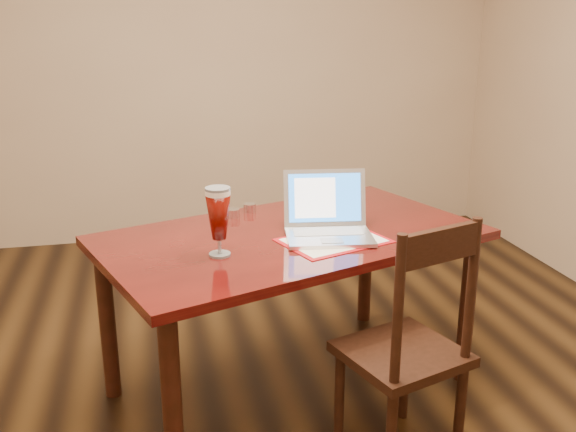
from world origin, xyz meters
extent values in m
plane|color=black|center=(0.00, 0.00, 0.00)|extent=(5.00, 5.00, 0.00)
cube|color=tan|center=(0.00, 2.50, 1.35)|extent=(4.50, 0.01, 2.70)
cube|color=#530E0B|center=(0.15, 0.19, 0.74)|extent=(1.83, 1.39, 0.04)
cylinder|color=#35140D|center=(-0.41, -0.40, 0.36)|extent=(0.07, 0.07, 0.72)
cylinder|color=#35140D|center=(0.96, 0.08, 0.36)|extent=(0.07, 0.07, 0.72)
cylinder|color=#35140D|center=(-0.66, 0.31, 0.36)|extent=(0.07, 0.07, 0.72)
cylinder|color=#35140D|center=(0.72, 0.79, 0.36)|extent=(0.07, 0.07, 0.72)
cube|color=#AB0F14|center=(0.30, 0.05, 0.76)|extent=(0.50, 0.43, 0.00)
cube|color=white|center=(0.30, 0.05, 0.76)|extent=(0.45, 0.38, 0.00)
cube|color=silver|center=(0.29, 0.07, 0.77)|extent=(0.39, 0.30, 0.02)
cube|color=silver|center=(0.30, 0.12, 0.78)|extent=(0.31, 0.15, 0.00)
cube|color=#B0B0B5|center=(0.28, 0.00, 0.78)|extent=(0.10, 0.08, 0.00)
cube|color=silver|center=(0.31, 0.23, 0.90)|extent=(0.37, 0.12, 0.24)
cube|color=blue|center=(0.31, 0.22, 0.90)|extent=(0.32, 0.10, 0.20)
cube|color=white|center=(0.27, 0.23, 0.90)|extent=(0.18, 0.07, 0.17)
cylinder|color=silver|center=(-0.18, -0.01, 0.76)|extent=(0.09, 0.09, 0.01)
cylinder|color=silver|center=(-0.18, -0.01, 0.80)|extent=(0.01, 0.01, 0.06)
cylinder|color=white|center=(-0.18, -0.01, 1.02)|extent=(0.10, 0.10, 0.02)
cylinder|color=silver|center=(-0.18, -0.01, 1.03)|extent=(0.10, 0.10, 0.01)
cylinder|color=silver|center=(-0.06, 0.48, 0.78)|extent=(0.06, 0.06, 0.04)
cylinder|color=silver|center=(0.03, 0.55, 0.78)|extent=(0.06, 0.06, 0.04)
cube|color=black|center=(0.46, -0.35, 0.43)|extent=(0.52, 0.51, 0.04)
cylinder|color=black|center=(0.67, -0.45, 0.20)|extent=(0.04, 0.04, 0.41)
cylinder|color=black|center=(0.25, -0.25, 0.20)|extent=(0.04, 0.04, 0.41)
cylinder|color=black|center=(0.57, -0.14, 0.20)|extent=(0.04, 0.04, 0.41)
cylinder|color=black|center=(0.35, -0.55, 0.72)|extent=(0.04, 0.04, 0.54)
cylinder|color=black|center=(0.67, -0.45, 0.72)|extent=(0.04, 0.04, 0.54)
cube|color=black|center=(0.51, -0.50, 0.92)|extent=(0.33, 0.13, 0.12)
camera|label=1|loc=(-0.44, -2.38, 1.65)|focal=40.00mm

